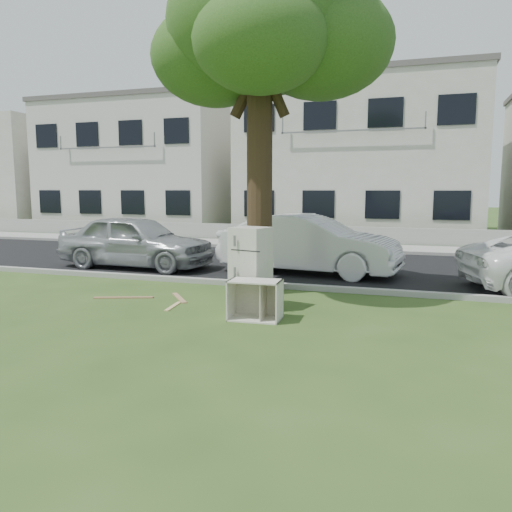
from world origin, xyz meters
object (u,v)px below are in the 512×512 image
(fridge, at_px, (251,268))
(car_left, at_px, (136,241))
(car_center, at_px, (309,244))
(cabinet, at_px, (255,300))

(fridge, xyz_separation_m, car_left, (-4.74, 3.72, -0.01))
(fridge, distance_m, car_center, 4.26)
(car_center, bearing_deg, fridge, -176.14)
(fridge, distance_m, car_left, 6.02)
(car_left, bearing_deg, fridge, -125.81)
(fridge, bearing_deg, car_left, 156.55)
(car_center, height_order, car_left, car_center)
(cabinet, height_order, car_left, car_left)
(fridge, xyz_separation_m, car_center, (0.22, 4.26, 0.02))
(cabinet, xyz_separation_m, car_center, (-0.11, 4.98, 0.44))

